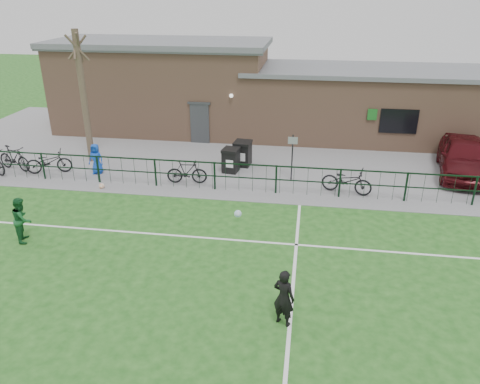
# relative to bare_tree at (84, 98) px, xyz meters

# --- Properties ---
(ground) EXTENTS (90.00, 90.00, 0.00)m
(ground) POSITION_rel_bare_tree_xyz_m (8.00, -10.50, -3.00)
(ground) COLOR #1D5117
(ground) RESTS_ON ground
(paving_strip) EXTENTS (34.00, 13.00, 0.02)m
(paving_strip) POSITION_rel_bare_tree_xyz_m (8.00, 3.00, -2.99)
(paving_strip) COLOR slate
(paving_strip) RESTS_ON ground
(pitch_line_touch) EXTENTS (28.00, 0.10, 0.01)m
(pitch_line_touch) POSITION_rel_bare_tree_xyz_m (8.00, -2.70, -3.00)
(pitch_line_touch) COLOR white
(pitch_line_touch) RESTS_ON ground
(pitch_line_mid) EXTENTS (28.00, 0.10, 0.01)m
(pitch_line_mid) POSITION_rel_bare_tree_xyz_m (8.00, -6.50, -3.00)
(pitch_line_mid) COLOR white
(pitch_line_mid) RESTS_ON ground
(pitch_line_perp) EXTENTS (0.10, 16.00, 0.01)m
(pitch_line_perp) POSITION_rel_bare_tree_xyz_m (10.00, -10.50, -3.00)
(pitch_line_perp) COLOR white
(pitch_line_perp) RESTS_ON ground
(perimeter_fence) EXTENTS (28.00, 0.10, 1.20)m
(perimeter_fence) POSITION_rel_bare_tree_xyz_m (8.00, -2.50, -2.40)
(perimeter_fence) COLOR black
(perimeter_fence) RESTS_ON ground
(bare_tree) EXTENTS (0.30, 0.30, 6.00)m
(bare_tree) POSITION_rel_bare_tree_xyz_m (0.00, 0.00, 0.00)
(bare_tree) COLOR #4B3B2D
(bare_tree) RESTS_ON ground
(wheelie_bin_left) EXTENTS (0.78, 0.87, 1.07)m
(wheelie_bin_left) POSITION_rel_bare_tree_xyz_m (7.22, 0.45, -2.45)
(wheelie_bin_left) COLOR black
(wheelie_bin_left) RESTS_ON paving_strip
(wheelie_bin_right) EXTENTS (0.75, 0.83, 0.99)m
(wheelie_bin_right) POSITION_rel_bare_tree_xyz_m (6.82, -0.41, -2.49)
(wheelie_bin_right) COLOR black
(wheelie_bin_right) RESTS_ON paving_strip
(sign_post) EXTENTS (0.06, 0.06, 2.00)m
(sign_post) POSITION_rel_bare_tree_xyz_m (9.54, -0.98, -1.98)
(sign_post) COLOR black
(sign_post) RESTS_ON paving_strip
(car_maroon) EXTENTS (2.81, 5.18, 1.67)m
(car_maroon) POSITION_rel_bare_tree_xyz_m (16.94, 0.75, -2.14)
(car_maroon) COLOR #460C11
(car_maroon) RESTS_ON paving_strip
(bicycle_b) EXTENTS (1.94, 1.06, 1.12)m
(bicycle_b) POSITION_rel_bare_tree_xyz_m (-2.87, -1.70, -2.42)
(bicycle_b) COLOR black
(bicycle_b) RESTS_ON paving_strip
(bicycle_c) EXTENTS (2.08, 1.29, 1.03)m
(bicycle_c) POSITION_rel_bare_tree_xyz_m (-1.14, -1.80, -2.46)
(bicycle_c) COLOR black
(bicycle_c) RESTS_ON paving_strip
(bicycle_d) EXTENTS (1.74, 0.65, 1.02)m
(bicycle_d) POSITION_rel_bare_tree_xyz_m (5.22, -2.05, -2.47)
(bicycle_d) COLOR black
(bicycle_d) RESTS_ON paving_strip
(bicycle_e) EXTENTS (2.12, 1.20, 1.06)m
(bicycle_e) POSITION_rel_bare_tree_xyz_m (11.79, -2.07, -2.45)
(bicycle_e) COLOR black
(bicycle_e) RESTS_ON paving_strip
(spectator_child) EXTENTS (0.69, 0.48, 1.36)m
(spectator_child) POSITION_rel_bare_tree_xyz_m (0.98, -1.55, -2.30)
(spectator_child) COLOR blue
(spectator_child) RESTS_ON paving_strip
(goalkeeper_kick) EXTENTS (2.00, 3.17, 1.66)m
(goalkeeper_kick) POSITION_rel_bare_tree_xyz_m (9.77, -10.31, -2.21)
(goalkeeper_kick) COLOR black
(goalkeeper_kick) RESTS_ON ground
(outfield_player) EXTENTS (0.81, 0.90, 1.51)m
(outfield_player) POSITION_rel_bare_tree_xyz_m (1.17, -7.51, -2.24)
(outfield_player) COLOR #185629
(outfield_player) RESTS_ON ground
(ball_ground) EXTENTS (0.23, 0.23, 0.23)m
(ball_ground) POSITION_rel_bare_tree_xyz_m (1.86, -3.10, -2.89)
(ball_ground) COLOR white
(ball_ground) RESTS_ON ground
(clubhouse) EXTENTS (24.25, 5.40, 4.96)m
(clubhouse) POSITION_rel_bare_tree_xyz_m (7.12, 6.00, -0.78)
(clubhouse) COLOR #A2755A
(clubhouse) RESTS_ON ground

